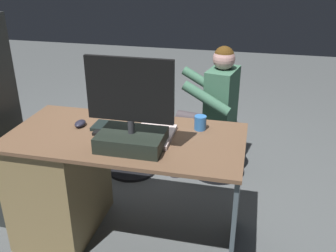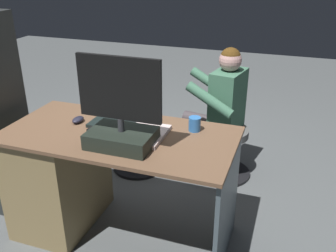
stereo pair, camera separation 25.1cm
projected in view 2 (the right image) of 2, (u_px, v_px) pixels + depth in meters
ground_plane at (148, 197)px, 2.91m from camera, size 10.00×10.00×0.00m
desk at (71, 173)px, 2.49m from camera, size 1.39×0.68×0.74m
monitor at (121, 121)px, 2.04m from camera, size 0.47×0.26×0.50m
keyboard at (122, 126)px, 2.30m from camera, size 0.42×0.14×0.02m
computer_mouse at (78, 120)px, 2.37m from camera, size 0.06×0.10×0.04m
cup at (195, 124)px, 2.25m from camera, size 0.07×0.07×0.09m
tv_remote at (96, 126)px, 2.30m from camera, size 0.05×0.15×0.02m
notebook_binder at (146, 134)px, 2.19m from camera, size 0.22×0.30×0.02m
office_chair_teddy at (137, 142)px, 3.22m from camera, size 0.43×0.43×0.42m
teddy_bear at (137, 108)px, 3.10m from camera, size 0.23×0.23×0.32m
visitor_chair at (224, 148)px, 3.13m from camera, size 0.46×0.46×0.42m
person at (216, 105)px, 2.98m from camera, size 0.55×0.54×1.08m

